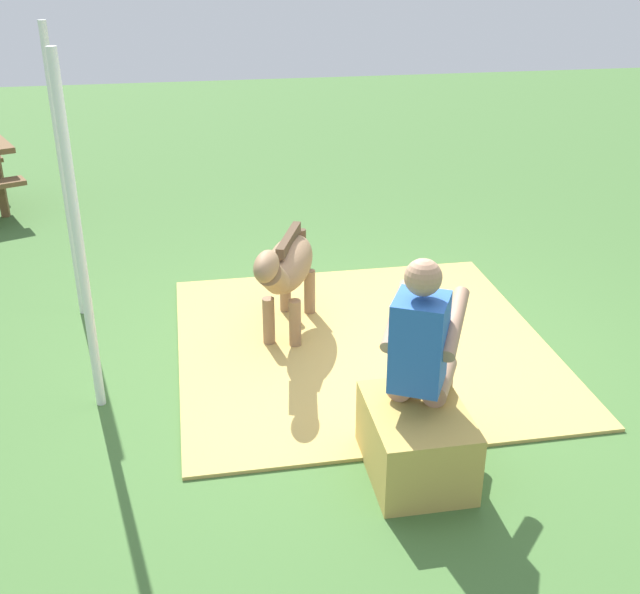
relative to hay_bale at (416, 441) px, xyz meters
The scene contains 7 objects.
ground_plane 1.25m from the hay_bale, ahead, with size 24.00×24.00×0.00m, color #426B33.
hay_patch 1.54m from the hay_bale, ahead, with size 2.74×2.72×0.02m, color tan.
hay_bale is the anchor object (origin of this frame).
person_seated 0.52m from the hay_bale, 18.93° to the right, with size 0.72×0.59×1.30m.
pony_standing 1.90m from the hay_bale, 14.98° to the left, with size 1.29×0.67×0.92m.
tent_pole_left 2.31m from the hay_bale, 59.99° to the left, with size 0.06×0.06×2.27m, color silver.
tent_pole_right 3.36m from the hay_bale, 39.88° to the left, with size 0.06×0.06×2.27m, color silver.
Camera 1 is at (-4.71, 1.13, 2.83)m, focal length 43.77 mm.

